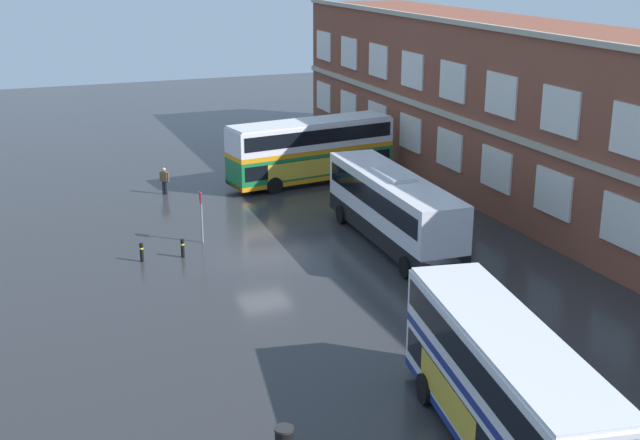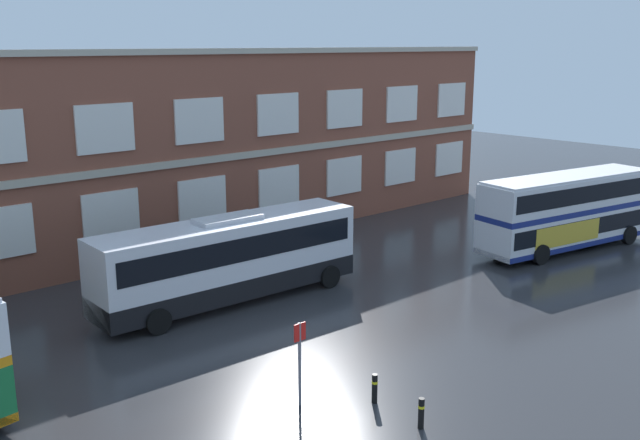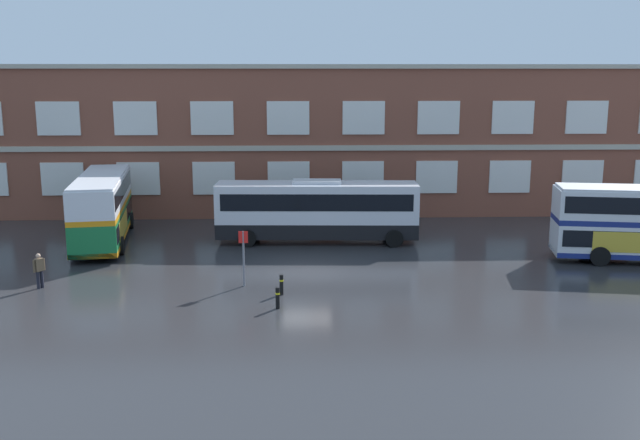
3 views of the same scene
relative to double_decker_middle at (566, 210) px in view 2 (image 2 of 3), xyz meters
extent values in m
plane|color=#2B2B2D|center=(-19.05, 0.59, -2.15)|extent=(120.00, 120.00, 0.00)
cube|color=brown|center=(-20.04, 16.59, 3.02)|extent=(57.01, 8.00, 10.33)
cube|color=#B2A893|center=(-20.04, 12.51, 2.81)|extent=(57.01, 0.16, 0.36)
cube|color=#B2A893|center=(-20.04, 12.54, 8.33)|extent=(57.01, 0.28, 0.30)
cube|color=silver|center=(-25.23, 12.53, 0.74)|extent=(2.90, 0.12, 2.27)
cube|color=silver|center=(-20.04, 12.53, 0.74)|extent=(2.90, 0.12, 2.27)
cube|color=silver|center=(-14.86, 12.53, 0.74)|extent=(2.90, 0.12, 2.27)
cube|color=silver|center=(-9.68, 12.53, 0.74)|extent=(2.90, 0.12, 2.27)
cube|color=silver|center=(-4.50, 12.53, 0.74)|extent=(2.90, 0.12, 2.27)
cube|color=silver|center=(0.69, 12.53, 0.74)|extent=(2.90, 0.12, 2.27)
cube|color=silver|center=(5.87, 12.53, 0.74)|extent=(2.90, 0.12, 2.27)
cube|color=silver|center=(-20.04, 12.53, 4.88)|extent=(2.90, 0.12, 2.27)
cube|color=silver|center=(-14.86, 12.53, 4.88)|extent=(2.90, 0.12, 2.27)
cube|color=silver|center=(-9.68, 12.53, 4.88)|extent=(2.90, 0.12, 2.27)
cube|color=silver|center=(-4.50, 12.53, 4.88)|extent=(2.90, 0.12, 2.27)
cube|color=silver|center=(0.69, 12.53, 4.88)|extent=(2.90, 0.12, 2.27)
cube|color=silver|center=(5.87, 12.53, 4.88)|extent=(2.90, 0.12, 2.27)
cube|color=silver|center=(0.00, 0.00, -0.92)|extent=(11.27, 4.37, 1.75)
cube|color=black|center=(0.00, 0.00, -0.71)|extent=(10.85, 4.34, 0.90)
cube|color=navy|center=(0.00, 0.00, 0.10)|extent=(11.27, 4.37, 0.30)
cube|color=silver|center=(0.00, 0.00, 1.03)|extent=(11.27, 4.37, 1.55)
cube|color=black|center=(0.00, 0.00, 1.10)|extent=(10.85, 4.34, 0.90)
cube|color=navy|center=(0.00, 0.00, -1.66)|extent=(11.28, 4.39, 0.28)
cube|color=silver|center=(0.00, 0.00, 1.86)|extent=(11.04, 4.24, 0.12)
cube|color=gold|center=(-1.52, -1.05, -0.84)|extent=(4.78, 0.85, 1.10)
cube|color=yellow|center=(5.39, -0.92, 1.45)|extent=(0.34, 1.64, 0.40)
cylinder|color=black|center=(3.58, -1.91, -1.63)|extent=(1.08, 0.49, 1.04)
cylinder|color=black|center=(4.01, 0.61, -1.63)|extent=(1.08, 0.49, 1.04)
cylinder|color=black|center=(-3.47, -0.70, -1.63)|extent=(1.08, 0.49, 1.04)
cylinder|color=black|center=(-3.04, 1.82, -1.63)|extent=(1.08, 0.49, 1.04)
cube|color=silver|center=(-18.31, 5.33, -0.15)|extent=(12.10, 3.08, 3.20)
cube|color=black|center=(-18.31, 5.33, 0.49)|extent=(11.38, 3.09, 1.00)
cube|color=black|center=(-18.31, 5.33, -1.30)|extent=(12.10, 3.10, 0.90)
cube|color=silver|center=(-18.31, 5.33, 1.55)|extent=(2.93, 1.40, 0.20)
cylinder|color=black|center=(-13.81, 3.85, -1.63)|extent=(1.05, 0.37, 1.04)
cylinder|color=black|center=(-13.70, 6.40, -1.63)|extent=(1.05, 0.37, 1.04)
cylinder|color=black|center=(-22.44, 4.24, -1.63)|extent=(1.05, 0.37, 1.04)
cylinder|color=black|center=(-22.33, 6.79, -1.63)|extent=(1.05, 0.37, 1.04)
cylinder|color=slate|center=(-22.11, -3.72, -0.80)|extent=(0.10, 0.10, 2.70)
cube|color=red|center=(-22.11, -3.74, 0.27)|extent=(0.44, 0.04, 0.56)
cylinder|color=black|center=(-20.43, -7.16, -1.67)|extent=(0.18, 0.18, 0.95)
cylinder|color=yellow|center=(-20.43, -7.16, -1.47)|extent=(0.19, 0.19, 0.08)
cylinder|color=black|center=(-20.29, -5.17, -1.67)|extent=(0.18, 0.18, 0.95)
cylinder|color=yellow|center=(-20.29, -5.17, -1.47)|extent=(0.19, 0.19, 0.08)
camera|label=1|loc=(18.61, -13.15, 12.40)|focal=47.36mm
camera|label=2|loc=(-35.56, -19.46, 8.79)|focal=41.12mm
camera|label=3|loc=(-19.68, -37.12, 7.93)|focal=40.42mm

